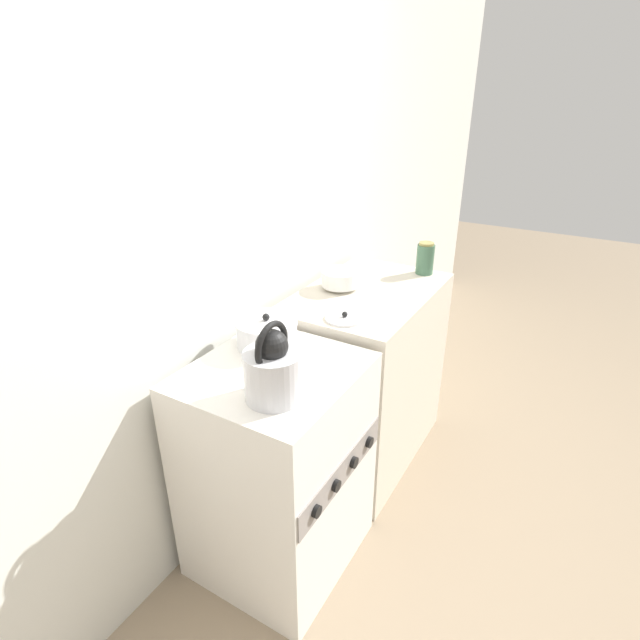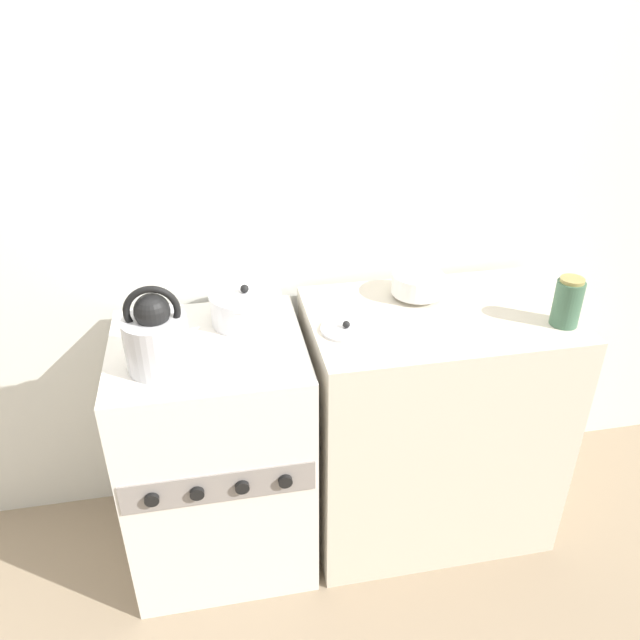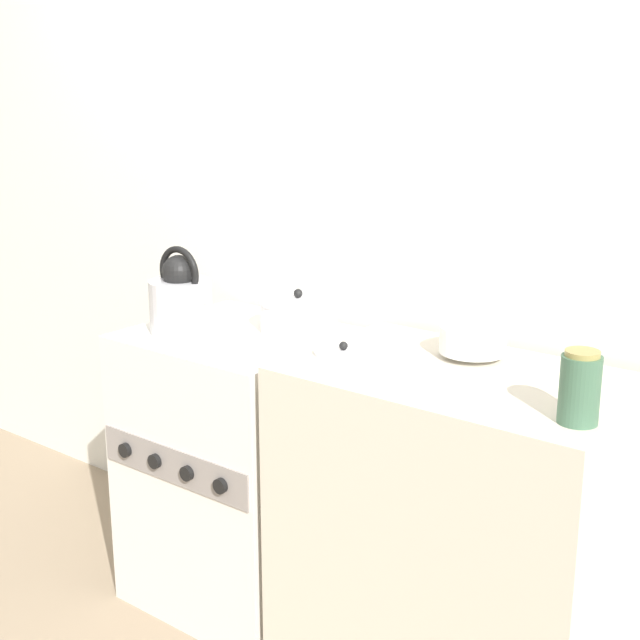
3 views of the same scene
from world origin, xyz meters
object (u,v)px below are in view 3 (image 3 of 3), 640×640
at_px(enamel_bowl, 473,340).
at_px(stove, 241,467).
at_px(cooking_pot, 298,315).
at_px(kettle, 181,299).
at_px(storage_jar, 580,388).
at_px(loose_pot_lid, 343,351).

bearing_deg(enamel_bowl, stove, -170.10).
bearing_deg(cooking_pot, kettle, -140.53).
xyz_separation_m(kettle, storage_jar, (1.27, -0.04, 0.01)).
height_order(stove, cooking_pot, cooking_pot).
bearing_deg(storage_jar, stove, 172.75).
bearing_deg(loose_pot_lid, storage_jar, -7.61).
bearing_deg(loose_pot_lid, stove, 173.32).
xyz_separation_m(stove, cooking_pot, (0.14, 0.13, 0.50)).
bearing_deg(enamel_bowl, loose_pot_lid, -148.53).
relative_size(kettle, enamel_bowl, 1.51).
bearing_deg(loose_pot_lid, kettle, -175.09).
relative_size(storage_jar, loose_pot_lid, 1.00).
distance_m(stove, cooking_pot, 0.53).
xyz_separation_m(cooking_pot, storage_jar, (1.00, -0.27, 0.06)).
bearing_deg(stove, enamel_bowl, 9.90).
height_order(enamel_bowl, loose_pot_lid, enamel_bowl).
bearing_deg(kettle, stove, 36.48).
xyz_separation_m(enamel_bowl, storage_jar, (0.40, -0.27, 0.03)).
xyz_separation_m(stove, storage_jar, (1.14, -0.14, 0.56)).
relative_size(stove, kettle, 3.33).
xyz_separation_m(enamel_bowl, loose_pot_lid, (-0.29, -0.18, -0.04)).
height_order(cooking_pot, enamel_bowl, cooking_pot).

